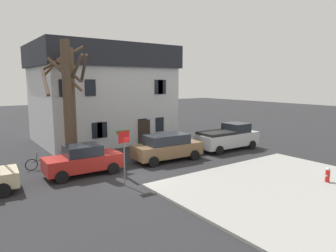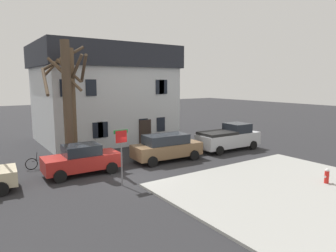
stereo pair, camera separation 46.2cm
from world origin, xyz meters
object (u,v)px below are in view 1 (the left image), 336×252
Objects in this scene: pickup_truck_silver at (228,137)px; bicycle_leaning at (41,163)px; tree_bare_mid at (67,99)px; tree_bare_far at (70,100)px; building_main at (102,93)px; street_sign_pole at (124,147)px; car_red_sedan at (83,160)px; car_brown_wagon at (167,147)px; fire_hydrant at (328,174)px.

bicycle_leaning is (-13.14, 2.81, -0.60)m from pickup_truck_silver.
tree_bare_mid is 1.25m from tree_bare_far.
building_main is 13.18m from street_sign_pole.
tree_bare_mid is 1.04× the size of tree_bare_far.
building_main is 2.68× the size of car_red_sedan.
tree_bare_mid is 12.13m from pickup_truck_silver.
car_brown_wagon reaches higher than car_red_sedan.
building_main is 11.15m from car_red_sedan.
tree_bare_far is at bearing 64.37° from tree_bare_mid.
car_red_sedan is 0.89× the size of car_brown_wagon.
car_brown_wagon is 0.92× the size of pickup_truck_silver.
building_main is 2.20× the size of pickup_truck_silver.
street_sign_pole is (-8.60, 5.84, 1.49)m from fire_hydrant.
car_brown_wagon is at bearing -87.51° from building_main.
building_main reaches higher than street_sign_pole.
car_brown_wagon is 2.72× the size of bicycle_leaning.
building_main is 3.97× the size of street_sign_pole.
car_red_sedan is 3.42m from street_sign_pole.
pickup_truck_silver is 10.79m from street_sign_pole.
building_main is 1.47× the size of tree_bare_mid.
fire_hydrant is (4.39, -18.13, -3.72)m from building_main.
building_main is 6.50× the size of bicycle_leaning.
building_main is at bearing 122.93° from pickup_truck_silver.
tree_bare_far is 15.87m from fire_hydrant.
fire_hydrant is at bearing -101.72° from pickup_truck_silver.
tree_bare_mid reaches higher than pickup_truck_silver.
tree_bare_far reaches higher than pickup_truck_silver.
street_sign_pole is 1.64× the size of bicycle_leaning.
car_brown_wagon is 5.76m from pickup_truck_silver.
tree_bare_mid is at bearing 99.64° from street_sign_pole.
car_red_sedan is 2.43× the size of bicycle_leaning.
tree_bare_far reaches higher than street_sign_pole.
building_main is 14.92× the size of fire_hydrant.
building_main is 2.39× the size of car_brown_wagon.
street_sign_pole is (0.42, -6.74, -2.02)m from tree_bare_far.
car_brown_wagon reaches higher than fire_hydrant.
tree_bare_mid reaches higher than fire_hydrant.
street_sign_pole is (-4.62, -2.80, 1.08)m from car_brown_wagon.
building_main reaches higher than fire_hydrant.
tree_bare_far is at bearing 93.55° from street_sign_pole.
tree_bare_mid is 10.17× the size of fire_hydrant.
building_main reaches higher than tree_bare_mid.
tree_bare_mid reaches higher than street_sign_pole.
car_brown_wagon is (0.41, -9.50, -3.31)m from building_main.
car_red_sedan is 11.43m from pickup_truck_silver.
car_brown_wagon is at bearing -2.56° from car_red_sedan.
bicycle_leaning is (-2.34, -1.17, -3.65)m from tree_bare_far.
car_brown_wagon is 6.23× the size of fire_hydrant.
bicycle_leaning is (-1.72, 2.52, -0.48)m from car_red_sedan.
tree_bare_far reaches higher than bicycle_leaning.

